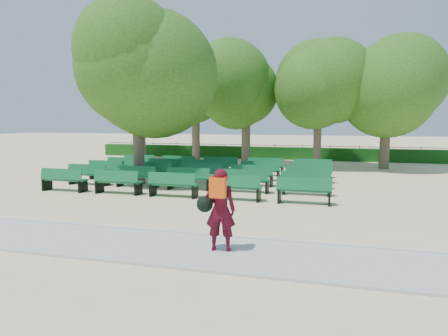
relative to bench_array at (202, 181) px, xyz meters
The scene contains 9 objects.
ground 1.90m from the bench_array, 70.51° to the right, with size 120.00×120.00×0.00m, color beige.
paving 9.21m from the bench_array, 86.06° to the right, with size 30.00×2.20×0.06m, color #B8B9B4.
curb 8.06m from the bench_array, 85.50° to the right, with size 30.00×0.12×0.10m, color silver.
hedge 12.24m from the bench_array, 87.04° to the left, with size 26.00×0.70×0.90m, color #144B15.
fence 12.63m from the bench_array, 87.13° to the left, with size 26.00×0.10×1.02m, color black, non-canonical shape.
tree_line 8.24m from the bench_array, 85.60° to the left, with size 21.80×6.80×7.04m, color #33661B, non-canonical shape.
bench_array is the anchor object (origin of this frame).
tree_among 5.64m from the bench_array, 162.72° to the right, with size 5.50×5.50×7.45m.
person 9.75m from the bench_array, 69.43° to the right, with size 0.88×0.55×1.82m.
Camera 1 is at (5.12, -15.50, 2.93)m, focal length 32.00 mm.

